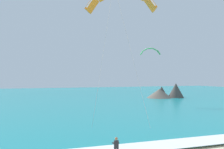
{
  "coord_description": "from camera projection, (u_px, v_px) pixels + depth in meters",
  "views": [
    {
      "loc": [
        -10.83,
        -5.15,
        6.27
      ],
      "look_at": [
        -2.36,
        18.06,
        6.43
      ],
      "focal_mm": 42.18,
      "sensor_mm": 36.0,
      "label": 1
    }
  ],
  "objects": [
    {
      "name": "kitesurfer",
      "position": [
        116.0,
        147.0,
        19.73
      ],
      "size": [
        0.58,
        0.58,
        1.69
      ],
      "color": "#232328",
      "rests_on": "ground"
    },
    {
      "name": "surf_foam",
      "position": [
        150.0,
        146.0,
        22.66
      ],
      "size": [
        200.0,
        3.01,
        0.04
      ],
      "primitive_type": "cube",
      "color": "white",
      "rests_on": "sea"
    },
    {
      "name": "headland_right",
      "position": [
        165.0,
        93.0,
        74.29
      ],
      "size": [
        10.98,
        7.66,
        4.28
      ],
      "color": "#665B51",
      "rests_on": "ground"
    },
    {
      "name": "sea",
      "position": [
        55.0,
        97.0,
        78.08
      ],
      "size": [
        200.0,
        120.0,
        0.2
      ],
      "primitive_type": "cube",
      "color": "teal",
      "rests_on": "ground"
    },
    {
      "name": "kite_distant",
      "position": [
        150.0,
        51.0,
        57.36
      ],
      "size": [
        4.19,
        2.95,
        1.63
      ],
      "color": "green"
    }
  ]
}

